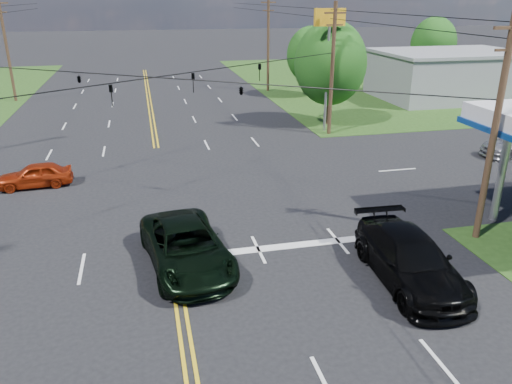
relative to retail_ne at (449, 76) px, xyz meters
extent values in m
plane|color=black|center=(-30.00, -20.00, -2.20)|extent=(280.00, 280.00, 0.00)
cube|color=#214014|center=(5.00, 12.00, -2.20)|extent=(46.00, 48.00, 0.03)
cube|color=silver|center=(-25.00, -28.00, -2.20)|extent=(10.00, 0.50, 0.02)
cube|color=gray|center=(0.00, 0.00, 0.00)|extent=(14.00, 10.00, 4.40)
cylinder|color=#A5A5AA|center=(-15.00, -27.50, 0.12)|extent=(0.36, 0.36, 4.65)
cylinder|color=#3D2A1A|center=(-17.00, -29.00, 2.55)|extent=(0.28, 0.28, 9.50)
cube|color=#3D2A1A|center=(-17.00, -29.00, 5.70)|extent=(1.20, 0.10, 0.10)
cylinder|color=#3D2A1A|center=(-17.00, -11.00, 2.55)|extent=(0.28, 0.28, 9.50)
cube|color=#3D2A1A|center=(-17.00, -11.00, 6.50)|extent=(1.60, 0.12, 0.12)
cube|color=#3D2A1A|center=(-17.00, -11.00, 5.70)|extent=(1.20, 0.10, 0.10)
cylinder|color=#3D2A1A|center=(-43.00, 8.00, 2.80)|extent=(0.28, 0.28, 10.00)
cube|color=#3D2A1A|center=(-43.00, 8.00, 6.20)|extent=(1.20, 0.10, 0.10)
cylinder|color=#3D2A1A|center=(-17.00, 8.00, 2.80)|extent=(0.28, 0.28, 10.00)
cube|color=#3D2A1A|center=(-17.00, 8.00, 7.00)|extent=(1.60, 0.12, 0.12)
cube|color=#3D2A1A|center=(-17.00, 8.00, 6.20)|extent=(1.20, 0.10, 0.10)
imported|color=black|center=(-32.08, -21.44, 3.22)|extent=(0.17, 0.21, 1.05)
imported|color=black|center=(-27.92, -18.56, 3.22)|extent=(0.17, 0.21, 1.05)
imported|color=black|center=(-23.50, -15.50, 3.22)|extent=(0.17, 0.21, 1.05)
imported|color=black|center=(-33.90, -17.30, 3.50)|extent=(1.24, 0.26, 0.50)
imported|color=black|center=(-26.10, -22.70, 3.50)|extent=(1.24, 0.26, 0.50)
cylinder|color=black|center=(-17.00, -22.00, 6.70)|extent=(0.04, 100.00, 0.04)
cylinder|color=black|center=(-17.00, -22.00, 6.10)|extent=(0.04, 100.00, 0.04)
cylinder|color=#3D2A1A|center=(-16.00, -8.00, -0.55)|extent=(0.36, 0.36, 3.30)
ellipsoid|color=#144C17|center=(-16.00, -8.00, 2.67)|extent=(5.70, 5.70, 6.60)
cylinder|color=#3D2A1A|center=(-13.50, 4.00, -0.77)|extent=(0.36, 0.36, 2.86)
ellipsoid|color=#144C17|center=(-13.50, 4.00, 2.03)|extent=(4.94, 4.94, 5.72)
cylinder|color=#3D2A1A|center=(4.00, 10.00, -0.66)|extent=(0.36, 0.36, 3.08)
ellipsoid|color=#144C17|center=(4.00, 10.00, 2.35)|extent=(5.32, 5.32, 6.16)
imported|color=black|center=(-29.50, -28.71, -1.35)|extent=(3.62, 6.43, 1.70)
imported|color=black|center=(-21.68, -31.58, -1.31)|extent=(2.76, 6.22, 1.78)
imported|color=#99260B|center=(-36.74, -18.07, -1.54)|extent=(4.00, 1.90, 1.32)
cylinder|color=#A5A5AA|center=(-17.00, -10.00, 2.29)|extent=(0.20, 0.20, 8.98)
cube|color=gold|center=(-17.00, -10.00, 6.18)|extent=(2.48, 0.61, 1.24)
camera|label=1|loc=(-30.70, -45.87, 7.59)|focal=35.00mm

